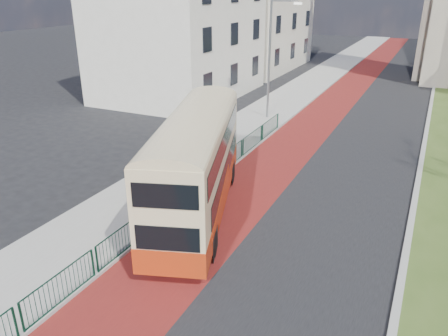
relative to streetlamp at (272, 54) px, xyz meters
The scene contains 11 objects.
ground 19.08m from the streetlamp, 76.42° to the right, with size 160.00×160.00×0.00m, color black.
road_carriageway 7.70m from the streetlamp, 18.88° to the left, with size 9.00×120.00×0.01m, color black.
bus_lane 5.91m from the streetlamp, 32.43° to the left, with size 3.40×120.00×0.01m, color #591414.
pavement_west 5.00m from the streetlamp, 108.07° to the left, with size 4.00×120.00×0.12m, color gray.
kerb_west 5.13m from the streetlamp, 56.03° to the left, with size 0.25×120.00×0.13m, color #999993.
kerb_east 12.07m from the streetlamp, 20.95° to the left, with size 0.25×80.00×0.13m, color #999993.
pedestrian_railing 14.64m from the streetlamp, 84.30° to the right, with size 0.07×24.00×1.12m.
street_block_near 10.62m from the streetlamp, 157.49° to the left, with size 10.30×14.30×13.00m.
street_block_far 22.24m from the streetlamp, 115.76° to the left, with size 10.30×16.30×11.50m.
streetlamp is the anchor object (origin of this frame).
bus 15.17m from the streetlamp, 81.25° to the right, with size 5.46×10.26×4.20m.
Camera 1 is at (5.98, -11.00, 8.80)m, focal length 35.00 mm.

